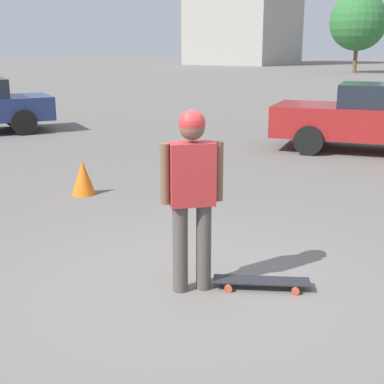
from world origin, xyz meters
name	(u,v)px	position (x,y,z in m)	size (l,w,h in m)	color
ground_plane	(192,289)	(0.00, 0.00, 0.00)	(220.00, 220.00, 0.00)	slate
person	(192,186)	(0.00, 0.00, 1.03)	(0.46, 0.42, 1.72)	#4C4742
skateboard	(261,281)	(-0.41, 0.53, 0.07)	(0.65, 0.90, 0.08)	#232328
car_parked_near	(384,118)	(-8.06, -0.63, 0.77)	(2.91, 4.98, 1.49)	maroon
tree_distant	(358,22)	(-44.74, -14.12, 4.39)	(5.00, 5.00, 6.90)	brown
traffic_cone	(83,177)	(-1.79, -3.39, 0.28)	(0.37, 0.37, 0.55)	orange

